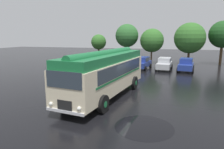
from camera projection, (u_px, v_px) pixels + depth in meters
name	position (u px, v px, depth m)	size (l,w,h in m)	color
ground_plane	(112.00, 96.00, 15.03)	(120.00, 120.00, 0.00)	black
vintage_bus	(106.00, 72.00, 14.71)	(3.72, 10.33, 3.49)	beige
car_near_left	(121.00, 63.00, 27.76)	(2.00, 4.22, 1.66)	#B7BABF
car_mid_left	(142.00, 63.00, 27.66)	(2.41, 4.40, 1.66)	navy
car_mid_right	(164.00, 64.00, 26.69)	(2.18, 4.31, 1.66)	#B7BABF
car_far_right	(186.00, 65.00, 25.83)	(2.33, 4.37, 1.66)	navy
tree_far_left	(98.00, 42.00, 37.66)	(2.84, 2.84, 4.84)	#4C3823
tree_left_of_centre	(127.00, 35.00, 34.23)	(3.94, 3.94, 6.55)	#4C3823
tree_centre	(152.00, 40.00, 32.84)	(3.86, 3.86, 5.72)	#4C3823
tree_right_of_centre	(190.00, 38.00, 31.05)	(4.76, 4.76, 6.58)	#4C3823
tree_far_right	(224.00, 35.00, 30.62)	(4.32, 4.19, 6.86)	#4C3823
puddle_patch	(144.00, 127.00, 9.96)	(2.96, 2.96, 0.01)	black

